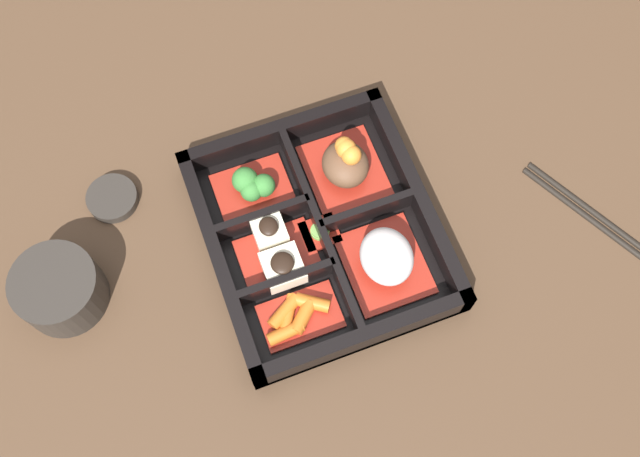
% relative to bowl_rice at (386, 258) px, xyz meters
% --- Properties ---
extents(ground_plane, '(3.00, 3.00, 0.00)m').
position_rel_bowl_rice_xyz_m(ground_plane, '(-0.06, -0.05, -0.03)').
color(ground_plane, '#4C3523').
extents(bento_base, '(0.26, 0.24, 0.01)m').
position_rel_bowl_rice_xyz_m(bento_base, '(-0.06, -0.05, -0.03)').
color(bento_base, black).
rests_on(bento_base, ground_plane).
extents(bento_rim, '(0.26, 0.24, 0.04)m').
position_rel_bowl_rice_xyz_m(bento_rim, '(-0.06, -0.05, -0.01)').
color(bento_rim, black).
rests_on(bento_rim, ground_plane).
extents(bowl_stew, '(0.10, 0.08, 0.05)m').
position_rel_bowl_rice_xyz_m(bowl_stew, '(-0.12, 0.00, -0.00)').
color(bowl_stew, maroon).
rests_on(bowl_stew, bento_base).
extents(bowl_rice, '(0.10, 0.08, 0.05)m').
position_rel_bowl_rice_xyz_m(bowl_rice, '(0.00, 0.00, 0.00)').
color(bowl_rice, maroon).
rests_on(bowl_rice, bento_base).
extents(bowl_greens, '(0.06, 0.08, 0.03)m').
position_rel_bowl_rice_xyz_m(bowl_greens, '(-0.13, -0.10, -0.01)').
color(bowl_greens, maroon).
rests_on(bowl_greens, bento_base).
extents(bowl_tofu, '(0.08, 0.08, 0.03)m').
position_rel_bowl_rice_xyz_m(bowl_tofu, '(-0.05, -0.10, -0.01)').
color(bowl_tofu, maroon).
rests_on(bowl_tofu, bento_base).
extents(bowl_carrots, '(0.05, 0.08, 0.02)m').
position_rel_bowl_rice_xyz_m(bowl_carrots, '(0.02, -0.10, -0.02)').
color(bowl_carrots, maroon).
rests_on(bowl_carrots, bento_base).
extents(bowl_pickles, '(0.04, 0.04, 0.01)m').
position_rel_bowl_rice_xyz_m(bowl_pickles, '(-0.06, -0.05, -0.02)').
color(bowl_pickles, maroon).
rests_on(bowl_pickles, bento_base).
extents(tea_cup, '(0.09, 0.09, 0.05)m').
position_rel_bowl_rice_xyz_m(tea_cup, '(-0.09, -0.32, -0.00)').
color(tea_cup, '#2D2823').
rests_on(tea_cup, ground_plane).
extents(chopsticks, '(0.21, 0.12, 0.01)m').
position_rel_bowl_rice_xyz_m(chopsticks, '(0.05, 0.25, -0.03)').
color(chopsticks, black).
rests_on(chopsticks, ground_plane).
extents(sauce_dish, '(0.06, 0.06, 0.01)m').
position_rel_bowl_rice_xyz_m(sauce_dish, '(-0.18, -0.25, -0.03)').
color(sauce_dish, '#2D2823').
rests_on(sauce_dish, ground_plane).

